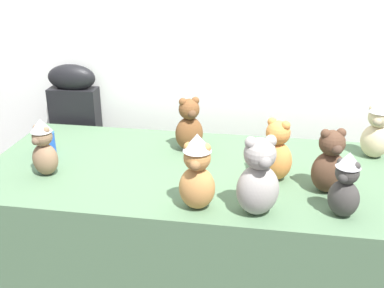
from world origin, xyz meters
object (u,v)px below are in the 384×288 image
(instrument_case, at_px, (79,147))
(teddy_bear_chestnut, at_px, (189,126))
(teddy_bear_sand, at_px, (377,129))
(teddy_bear_cocoa, at_px, (330,163))
(teddy_bear_mocha, at_px, (44,148))
(teddy_bear_ginger, at_px, (277,152))
(teddy_bear_charcoal, at_px, (345,186))
(party_cup_blue, at_px, (47,143))
(teddy_bear_caramel, at_px, (197,173))
(display_table, at_px, (192,234))
(teddy_bear_ash, at_px, (258,179))

(instrument_case, distance_m, teddy_bear_chestnut, 0.88)
(teddy_bear_sand, height_order, teddy_bear_cocoa, teddy_bear_sand)
(teddy_bear_mocha, bearing_deg, teddy_bear_ginger, 25.37)
(teddy_bear_mocha, bearing_deg, teddy_bear_charcoal, 11.97)
(teddy_bear_ginger, relative_size, teddy_bear_chestnut, 1.01)
(teddy_bear_chestnut, relative_size, party_cup_blue, 2.43)
(teddy_bear_charcoal, xyz_separation_m, party_cup_blue, (-1.32, 0.34, -0.07))
(teddy_bear_sand, distance_m, party_cup_blue, 1.56)
(teddy_bear_chestnut, bearing_deg, teddy_bear_caramel, -104.79)
(teddy_bear_sand, bearing_deg, instrument_case, -172.36)
(teddy_bear_cocoa, distance_m, teddy_bear_caramel, 0.55)
(teddy_bear_ginger, distance_m, party_cup_blue, 1.09)
(instrument_case, relative_size, teddy_bear_ginger, 3.78)
(teddy_bear_ginger, height_order, teddy_bear_mocha, teddy_bear_ginger)
(display_table, relative_size, teddy_bear_ash, 6.04)
(teddy_bear_cocoa, bearing_deg, teddy_bear_charcoal, -97.02)
(display_table, xyz_separation_m, teddy_bear_cocoa, (0.58, -0.12, 0.48))
(teddy_bear_caramel, relative_size, party_cup_blue, 2.76)
(teddy_bear_chestnut, xyz_separation_m, party_cup_blue, (-0.67, -0.16, -0.07))
(teddy_bear_caramel, bearing_deg, teddy_bear_ash, 0.67)
(display_table, xyz_separation_m, instrument_case, (-0.79, 0.57, 0.16))
(teddy_bear_cocoa, bearing_deg, teddy_bear_mocha, 164.09)
(teddy_bear_ash, distance_m, party_cup_blue, 1.08)
(teddy_bear_ginger, xyz_separation_m, teddy_bear_cocoa, (0.21, -0.08, 0.00))
(teddy_bear_ginger, bearing_deg, party_cup_blue, -154.04)
(teddy_bear_charcoal, distance_m, teddy_bear_caramel, 0.54)
(display_table, height_order, teddy_bear_ginger, teddy_bear_ginger)
(teddy_bear_ash, distance_m, teddy_bear_mocha, 0.94)
(teddy_bear_ginger, height_order, teddy_bear_cocoa, teddy_bear_cocoa)
(teddy_bear_ginger, bearing_deg, teddy_bear_cocoa, 9.66)
(instrument_case, distance_m, teddy_bear_charcoal, 1.68)
(teddy_bear_sand, relative_size, teddy_bear_mocha, 1.12)
(teddy_bear_charcoal, distance_m, teddy_bear_ash, 0.31)
(teddy_bear_mocha, relative_size, teddy_bear_caramel, 0.85)
(party_cup_blue, bearing_deg, teddy_bear_ash, -20.45)
(teddy_bear_sand, distance_m, teddy_bear_cocoa, 0.46)
(teddy_bear_chestnut, height_order, party_cup_blue, teddy_bear_chestnut)
(teddy_bear_sand, bearing_deg, teddy_bear_mocha, -145.53)
(teddy_bear_cocoa, height_order, teddy_bear_ash, teddy_bear_ash)
(instrument_case, relative_size, teddy_bear_cocoa, 3.76)
(teddy_bear_caramel, bearing_deg, party_cup_blue, 155.88)
(instrument_case, bearing_deg, teddy_bear_caramel, -47.95)
(teddy_bear_cocoa, bearing_deg, display_table, 150.73)
(teddy_bear_sand, bearing_deg, teddy_bear_chestnut, -158.10)
(teddy_bear_cocoa, bearing_deg, teddy_bear_caramel, -174.86)
(teddy_bear_sand, bearing_deg, display_table, -144.06)
(teddy_bear_ash, distance_m, teddy_bear_caramel, 0.23)
(teddy_bear_charcoal, relative_size, teddy_bear_cocoa, 0.94)
(instrument_case, height_order, teddy_bear_chestnut, instrument_case)
(teddy_bear_charcoal, bearing_deg, teddy_bear_mocha, -158.07)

